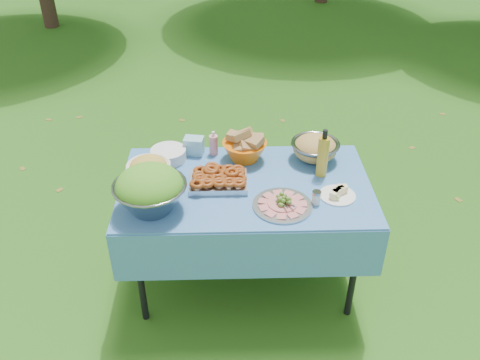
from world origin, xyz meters
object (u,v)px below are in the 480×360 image
at_px(bread_bowl, 245,146).
at_px(salad_bowl, 150,190).
at_px(oil_bottle, 323,153).
at_px(picnic_table, 245,234).
at_px(charcuterie_platter, 283,201).
at_px(pasta_bowl_steel, 315,148).
at_px(plate_stack, 168,154).

bearing_deg(bread_bowl, salad_bowl, -136.00).
xyz_separation_m(bread_bowl, oil_bottle, (0.45, -0.19, 0.06)).
xyz_separation_m(picnic_table, bread_bowl, (0.00, 0.28, 0.47)).
distance_m(salad_bowl, bread_bowl, 0.73).
bearing_deg(charcuterie_platter, oil_bottle, 49.79).
height_order(pasta_bowl_steel, oil_bottle, oil_bottle).
bearing_deg(plate_stack, pasta_bowl_steel, -1.06).
distance_m(plate_stack, pasta_bowl_steel, 0.92).
bearing_deg(oil_bottle, pasta_bowl_steel, 94.33).
xyz_separation_m(pasta_bowl_steel, charcuterie_platter, (-0.25, -0.49, -0.04)).
bearing_deg(picnic_table, bread_bowl, 89.60).
xyz_separation_m(salad_bowl, plate_stack, (0.05, 0.51, -0.09)).
height_order(picnic_table, plate_stack, plate_stack).
relative_size(bread_bowl, pasta_bowl_steel, 0.93).
distance_m(bread_bowl, oil_bottle, 0.49).
bearing_deg(pasta_bowl_steel, salad_bowl, -152.77).
height_order(charcuterie_platter, oil_bottle, oil_bottle).
distance_m(plate_stack, bread_bowl, 0.48).
height_order(bread_bowl, oil_bottle, oil_bottle).
relative_size(picnic_table, pasta_bowl_steel, 4.91).
xyz_separation_m(bread_bowl, charcuterie_platter, (0.19, -0.50, -0.06)).
height_order(picnic_table, salad_bowl, salad_bowl).
distance_m(charcuterie_platter, oil_bottle, 0.42).
bearing_deg(salad_bowl, oil_bottle, 17.83).
bearing_deg(charcuterie_platter, plate_stack, 142.71).
relative_size(picnic_table, salad_bowl, 3.71).
relative_size(plate_stack, oil_bottle, 0.73).
height_order(bread_bowl, pasta_bowl_steel, bread_bowl).
bearing_deg(oil_bottle, bread_bowl, 157.14).
bearing_deg(oil_bottle, plate_stack, 167.97).
xyz_separation_m(picnic_table, salad_bowl, (-0.52, -0.22, 0.51)).
bearing_deg(charcuterie_platter, salad_bowl, -179.69).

